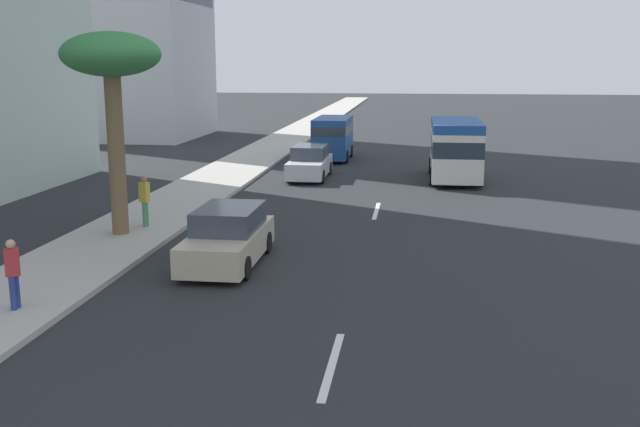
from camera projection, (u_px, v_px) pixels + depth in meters
The scene contains 11 objects.
ground_plane at pixel (384, 185), 33.91m from camera, with size 198.00×198.00×0.00m, color #26282B.
sidewalk_right at pixel (216, 180), 34.93m from camera, with size 162.00×3.46×0.15m, color #B2ADA3.
lane_stripe_mid at pixel (332, 365), 13.83m from camera, with size 3.20×0.16×0.01m, color silver.
lane_stripe_far at pixel (376, 211), 28.07m from camera, with size 3.20×0.16×0.01m, color silver.
van_lead at pixel (333, 136), 42.50m from camera, with size 4.75×2.08×2.45m.
minibus_second at pixel (455, 147), 35.13m from camera, with size 6.08×2.42×2.87m.
car_third at pixel (228, 238), 20.61m from camera, with size 4.51×1.87×1.61m.
car_fourth at pixel (310, 163), 35.84m from camera, with size 4.53×1.81×1.60m.
pedestrian_near_lamp at pixel (13, 271), 16.36m from camera, with size 0.35×0.39×1.62m.
pedestrian_mid_block at pixel (145, 198), 24.60m from camera, with size 0.32×0.38×1.75m.
palm_tree at pixel (111, 64), 22.70m from camera, with size 3.10×3.10×6.42m.
Camera 1 is at (-2.06, -1.50, 5.65)m, focal length 40.95 mm.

